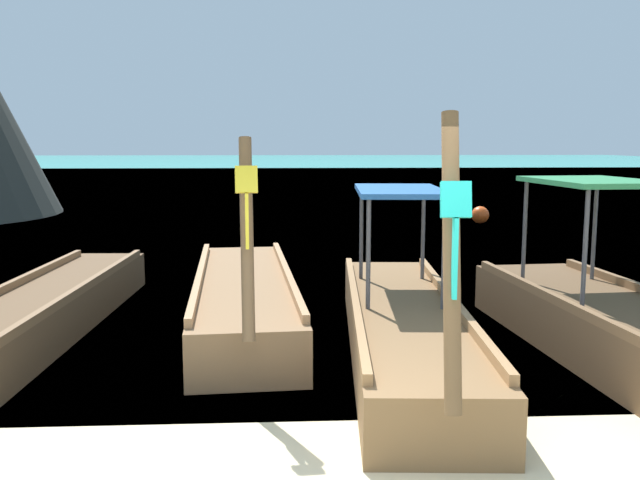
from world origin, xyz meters
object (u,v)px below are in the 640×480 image
at_px(longtail_boat_blue_ribbon, 615,326).
at_px(mooring_buoy_near, 480,215).
at_px(longtail_boat_turquoise_ribbon, 403,325).
at_px(longtail_boat_pink_ribbon, 38,316).
at_px(longtail_boat_yellow_ribbon, 244,298).

distance_m(longtail_boat_blue_ribbon, mooring_buoy_near, 12.71).
relative_size(longtail_boat_turquoise_ribbon, mooring_buoy_near, 11.58).
height_order(longtail_boat_pink_ribbon, longtail_boat_blue_ribbon, longtail_boat_blue_ribbon).
bearing_deg(longtail_boat_pink_ribbon, longtail_boat_blue_ribbon, -9.79).
distance_m(longtail_boat_turquoise_ribbon, mooring_buoy_near, 13.04).
relative_size(longtail_boat_pink_ribbon, longtail_boat_blue_ribbon, 1.24).
bearing_deg(longtail_boat_turquoise_ribbon, mooring_buoy_near, 70.15).
xyz_separation_m(longtail_boat_pink_ribbon, longtail_boat_turquoise_ribbon, (4.37, -0.88, 0.06)).
height_order(longtail_boat_yellow_ribbon, mooring_buoy_near, longtail_boat_yellow_ribbon).
bearing_deg(mooring_buoy_near, longtail_boat_blue_ribbon, -99.54).
height_order(longtail_boat_pink_ribbon, longtail_boat_turquoise_ribbon, longtail_boat_turquoise_ribbon).
relative_size(longtail_boat_blue_ribbon, mooring_buoy_near, 10.86).
relative_size(longtail_boat_yellow_ribbon, mooring_buoy_near, 11.12).
xyz_separation_m(longtail_boat_pink_ribbon, mooring_buoy_near, (8.80, 11.38, -0.02)).
height_order(longtail_boat_yellow_ribbon, longtail_boat_turquoise_ribbon, longtail_boat_turquoise_ribbon).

